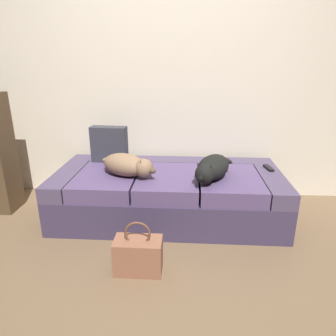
{
  "coord_description": "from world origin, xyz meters",
  "views": [
    {
      "loc": [
        0.16,
        -1.58,
        1.37
      ],
      "look_at": [
        0.0,
        0.92,
        0.48
      ],
      "focal_mm": 32.79,
      "sensor_mm": 36.0,
      "label": 1
    }
  ],
  "objects_px": {
    "couch": "(168,194)",
    "dog_tan": "(128,165)",
    "handbag": "(138,255)",
    "throw_pillow": "(109,144)",
    "tv_remote": "(268,168)",
    "dog_dark": "(212,168)"
  },
  "relations": [
    {
      "from": "couch",
      "to": "dog_tan",
      "type": "bearing_deg",
      "value": -159.25
    },
    {
      "from": "couch",
      "to": "handbag",
      "type": "height_order",
      "value": "couch"
    },
    {
      "from": "couch",
      "to": "dog_tan",
      "type": "distance_m",
      "value": 0.48
    },
    {
      "from": "throw_pillow",
      "to": "handbag",
      "type": "height_order",
      "value": "throw_pillow"
    },
    {
      "from": "couch",
      "to": "handbag",
      "type": "relative_size",
      "value": 5.27
    },
    {
      "from": "couch",
      "to": "tv_remote",
      "type": "height_order",
      "value": "tv_remote"
    },
    {
      "from": "handbag",
      "to": "couch",
      "type": "bearing_deg",
      "value": 79.36
    },
    {
      "from": "dog_dark",
      "to": "couch",
      "type": "bearing_deg",
      "value": 156.73
    },
    {
      "from": "dog_tan",
      "to": "handbag",
      "type": "height_order",
      "value": "dog_tan"
    },
    {
      "from": "dog_tan",
      "to": "dog_dark",
      "type": "bearing_deg",
      "value": -2.59
    },
    {
      "from": "dog_tan",
      "to": "handbag",
      "type": "bearing_deg",
      "value": -75.12
    },
    {
      "from": "tv_remote",
      "to": "handbag",
      "type": "relative_size",
      "value": 0.4
    },
    {
      "from": "dog_tan",
      "to": "tv_remote",
      "type": "relative_size",
      "value": 3.52
    },
    {
      "from": "dog_dark",
      "to": "tv_remote",
      "type": "xyz_separation_m",
      "value": [
        0.53,
        0.28,
        -0.09
      ]
    },
    {
      "from": "dog_dark",
      "to": "tv_remote",
      "type": "relative_size",
      "value": 3.58
    },
    {
      "from": "dog_tan",
      "to": "couch",
      "type": "bearing_deg",
      "value": 20.75
    },
    {
      "from": "couch",
      "to": "dog_dark",
      "type": "relative_size",
      "value": 3.71
    },
    {
      "from": "couch",
      "to": "throw_pillow",
      "type": "bearing_deg",
      "value": 156.26
    },
    {
      "from": "dog_dark",
      "to": "throw_pillow",
      "type": "height_order",
      "value": "throw_pillow"
    },
    {
      "from": "handbag",
      "to": "dog_tan",
      "type": "bearing_deg",
      "value": 104.88
    },
    {
      "from": "tv_remote",
      "to": "handbag",
      "type": "bearing_deg",
      "value": -148.19
    },
    {
      "from": "tv_remote",
      "to": "throw_pillow",
      "type": "bearing_deg",
      "value": 165.01
    }
  ]
}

